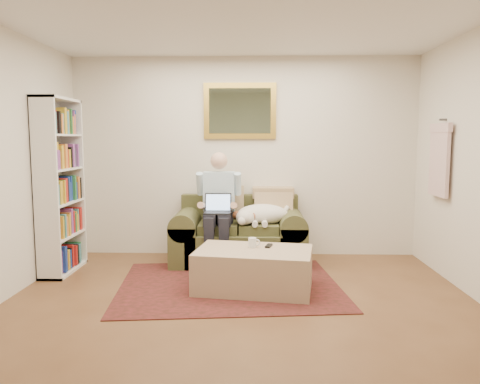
{
  "coord_description": "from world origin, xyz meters",
  "views": [
    {
      "loc": [
        0.12,
        -3.67,
        1.54
      ],
      "look_at": [
        -0.03,
        1.5,
        0.95
      ],
      "focal_mm": 35.0,
      "sensor_mm": 36.0,
      "label": 1
    }
  ],
  "objects_px": {
    "laptop": "(218,208)",
    "ottoman": "(254,270)",
    "bookshelf": "(60,186)",
    "seated_man": "(218,210)",
    "sleeping_dog": "(263,214)",
    "coffee_mug": "(252,243)",
    "sofa": "(239,240)"
  },
  "relations": [
    {
      "from": "sofa",
      "to": "coffee_mug",
      "type": "relative_size",
      "value": 16.36
    },
    {
      "from": "sleeping_dog",
      "to": "coffee_mug",
      "type": "relative_size",
      "value": 6.74
    },
    {
      "from": "sofa",
      "to": "seated_man",
      "type": "relative_size",
      "value": 1.19
    },
    {
      "from": "sofa",
      "to": "ottoman",
      "type": "distance_m",
      "value": 1.09
    },
    {
      "from": "ottoman",
      "to": "bookshelf",
      "type": "xyz_separation_m",
      "value": [
        -2.23,
        0.62,
        0.79
      ]
    },
    {
      "from": "seated_man",
      "to": "ottoman",
      "type": "bearing_deg",
      "value": -64.85
    },
    {
      "from": "ottoman",
      "to": "coffee_mug",
      "type": "distance_m",
      "value": 0.28
    },
    {
      "from": "sleeping_dog",
      "to": "ottoman",
      "type": "relative_size",
      "value": 0.58
    },
    {
      "from": "sofa",
      "to": "coffee_mug",
      "type": "xyz_separation_m",
      "value": [
        0.17,
        -0.97,
        0.19
      ]
    },
    {
      "from": "seated_man",
      "to": "laptop",
      "type": "relative_size",
      "value": 4.33
    },
    {
      "from": "laptop",
      "to": "bookshelf",
      "type": "bearing_deg",
      "value": -172.45
    },
    {
      "from": "laptop",
      "to": "coffee_mug",
      "type": "bearing_deg",
      "value": -61.36
    },
    {
      "from": "sleeping_dog",
      "to": "bookshelf",
      "type": "relative_size",
      "value": 0.34
    },
    {
      "from": "ottoman",
      "to": "sofa",
      "type": "bearing_deg",
      "value": 99.87
    },
    {
      "from": "laptop",
      "to": "bookshelf",
      "type": "height_order",
      "value": "bookshelf"
    },
    {
      "from": "sleeping_dog",
      "to": "bookshelf",
      "type": "bearing_deg",
      "value": -171.02
    },
    {
      "from": "seated_man",
      "to": "ottoman",
      "type": "distance_m",
      "value": 1.12
    },
    {
      "from": "bookshelf",
      "to": "ottoman",
      "type": "bearing_deg",
      "value": -15.49
    },
    {
      "from": "seated_man",
      "to": "coffee_mug",
      "type": "distance_m",
      "value": 0.95
    },
    {
      "from": "laptop",
      "to": "ottoman",
      "type": "distance_m",
      "value": 1.09
    },
    {
      "from": "laptop",
      "to": "ottoman",
      "type": "bearing_deg",
      "value": -63.23
    },
    {
      "from": "seated_man",
      "to": "laptop",
      "type": "xyz_separation_m",
      "value": [
        -0.0,
        -0.06,
        0.03
      ]
    },
    {
      "from": "ottoman",
      "to": "bookshelf",
      "type": "bearing_deg",
      "value": 164.51
    },
    {
      "from": "laptop",
      "to": "bookshelf",
      "type": "relative_size",
      "value": 0.16
    },
    {
      "from": "bookshelf",
      "to": "sleeping_dog",
      "type": "bearing_deg",
      "value": 8.98
    },
    {
      "from": "ottoman",
      "to": "bookshelf",
      "type": "relative_size",
      "value": 0.58
    },
    {
      "from": "ottoman",
      "to": "sleeping_dog",
      "type": "bearing_deg",
      "value": 83.76
    },
    {
      "from": "sleeping_dog",
      "to": "ottoman",
      "type": "bearing_deg",
      "value": -96.24
    },
    {
      "from": "seated_man",
      "to": "bookshelf",
      "type": "distance_m",
      "value": 1.85
    },
    {
      "from": "ottoman",
      "to": "laptop",
      "type": "bearing_deg",
      "value": 116.77
    },
    {
      "from": "seated_man",
      "to": "ottoman",
      "type": "relative_size",
      "value": 1.19
    },
    {
      "from": "seated_man",
      "to": "bookshelf",
      "type": "xyz_separation_m",
      "value": [
        -1.8,
        -0.3,
        0.31
      ]
    }
  ]
}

